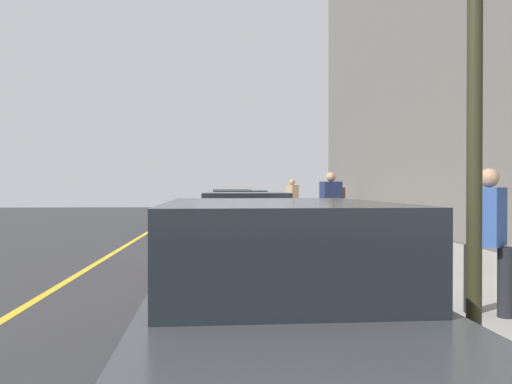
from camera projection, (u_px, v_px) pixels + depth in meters
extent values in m
plane|color=#333335|center=(242.00, 245.00, 14.88)|extent=(56.00, 56.00, 0.00)
cube|color=gray|center=(358.00, 241.00, 15.09)|extent=(28.00, 4.60, 0.15)
cube|color=gold|center=(126.00, 246.00, 14.69)|extent=(28.00, 0.14, 0.01)
cylinder|color=black|center=(176.00, 310.00, 5.62)|extent=(0.65, 0.24, 0.64)
cylinder|color=black|center=(333.00, 307.00, 5.77)|extent=(0.65, 0.24, 0.64)
cube|color=#383A3D|center=(271.00, 316.00, 4.23)|extent=(4.79, 1.92, 0.64)
cube|color=black|center=(275.00, 242.00, 3.99)|extent=(2.51, 1.66, 0.60)
cylinder|color=black|center=(207.00, 244.00, 12.05)|extent=(0.64, 0.23, 0.64)
cylinder|color=black|center=(281.00, 244.00, 12.12)|extent=(0.64, 0.23, 0.64)
cylinder|color=black|center=(199.00, 261.00, 9.29)|extent=(0.64, 0.23, 0.64)
cylinder|color=black|center=(295.00, 261.00, 9.36)|extent=(0.64, 0.23, 0.64)
cube|color=maroon|center=(245.00, 238.00, 10.70)|extent=(4.48, 1.87, 0.64)
cube|color=black|center=(246.00, 208.00, 10.47)|extent=(2.34, 1.64, 0.60)
cylinder|color=black|center=(213.00, 224.00, 18.60)|extent=(0.64, 0.23, 0.64)
cylinder|color=black|center=(261.00, 224.00, 18.73)|extent=(0.64, 0.23, 0.64)
cylinder|color=black|center=(213.00, 231.00, 15.80)|extent=(0.64, 0.23, 0.64)
cylinder|color=black|center=(269.00, 230.00, 15.93)|extent=(0.64, 0.23, 0.64)
cube|color=#1E512D|center=(239.00, 219.00, 17.26)|extent=(4.56, 1.88, 0.64)
cube|color=black|center=(239.00, 200.00, 17.03)|extent=(2.39, 1.64, 0.60)
cylinder|color=black|center=(213.00, 214.00, 25.12)|extent=(0.64, 0.23, 0.64)
cylinder|color=black|center=(248.00, 214.00, 25.24)|extent=(0.64, 0.23, 0.64)
cylinder|color=black|center=(212.00, 218.00, 22.25)|extent=(0.64, 0.23, 0.64)
cylinder|color=black|center=(252.00, 218.00, 22.37)|extent=(0.64, 0.23, 0.64)
cube|color=navy|center=(231.00, 210.00, 23.75)|extent=(4.66, 1.84, 0.64)
cube|color=black|center=(232.00, 196.00, 23.51)|extent=(2.43, 1.62, 0.60)
cylinder|color=black|center=(334.00, 228.00, 13.32)|extent=(0.20, 0.20, 0.87)
cylinder|color=black|center=(327.00, 227.00, 13.71)|extent=(0.20, 0.20, 0.87)
cube|color=#1E284C|center=(331.00, 196.00, 13.51)|extent=(0.43, 0.56, 0.74)
sphere|color=tan|center=(331.00, 177.00, 13.51)|extent=(0.24, 0.24, 0.24)
cylinder|color=black|center=(336.00, 211.00, 23.90)|extent=(0.18, 0.18, 0.78)
cylinder|color=black|center=(343.00, 211.00, 23.64)|extent=(0.18, 0.18, 0.78)
cube|color=brown|center=(340.00, 195.00, 23.76)|extent=(0.51, 0.52, 0.67)
sphere|color=tan|center=(340.00, 185.00, 23.76)|extent=(0.22, 0.22, 0.22)
cylinder|color=black|center=(506.00, 282.00, 6.00)|extent=(0.19, 0.19, 0.79)
cylinder|color=black|center=(472.00, 279.00, 6.24)|extent=(0.19, 0.19, 0.79)
cube|color=#335193|center=(489.00, 217.00, 6.11)|extent=(0.53, 0.52, 0.67)
sphere|color=tan|center=(489.00, 178.00, 6.11)|extent=(0.22, 0.22, 0.22)
cylinder|color=black|center=(296.00, 214.00, 20.72)|extent=(0.20, 0.20, 0.83)
cylinder|color=black|center=(288.00, 214.00, 20.54)|extent=(0.20, 0.20, 0.83)
cube|color=tan|center=(292.00, 194.00, 20.62)|extent=(0.56, 0.48, 0.71)
sphere|color=tan|center=(292.00, 182.00, 20.62)|extent=(0.23, 0.23, 0.23)
cylinder|color=#2D2D19|center=(474.00, 160.00, 4.21)|extent=(0.12, 0.12, 3.37)
cube|color=#471E19|center=(341.00, 214.00, 23.22)|extent=(0.34, 0.22, 0.56)
cylinder|color=#4C4C4C|center=(341.00, 204.00, 23.21)|extent=(0.03, 0.03, 0.36)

